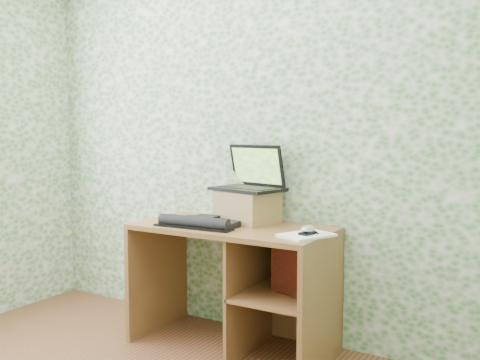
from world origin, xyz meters
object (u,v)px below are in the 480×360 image
Objects in this scene: riser at (247,207)px; keyboard at (200,222)px; laptop at (251,179)px; notepad at (306,235)px; desk at (246,270)px.

riser reaches higher than keyboard.
laptop is 0.94× the size of keyboard.
riser is at bearing -179.73° from notepad.
riser reaches higher than notepad.
desk is 0.40m from keyboard.
keyboard is at bearing -107.04° from laptop.
desk is 0.39m from riser.
laptop reaches higher than notepad.
notepad is (0.50, -0.22, -0.09)m from riser.
desk is 0.56m from laptop.
keyboard is at bearing -147.14° from desk.
riser is 0.66× the size of keyboard.
riser is 1.19× the size of notepad.
laptop reaches higher than desk.
notepad is at bearing -23.79° from riser.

